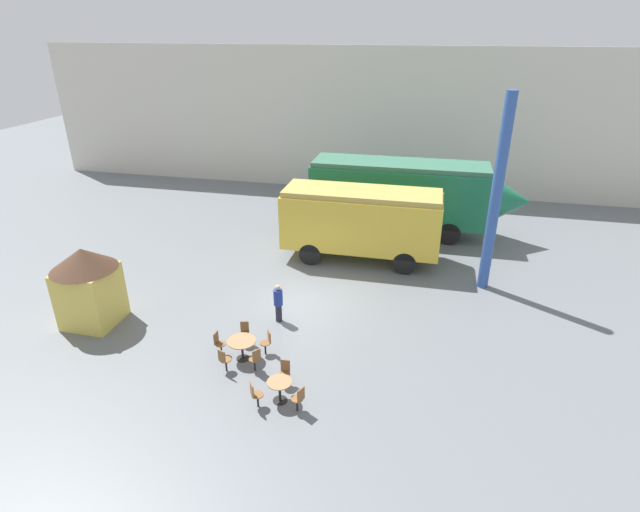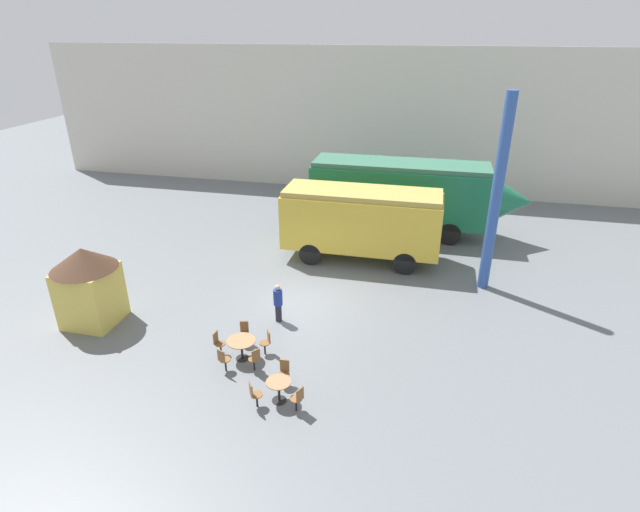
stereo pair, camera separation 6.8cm
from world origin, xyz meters
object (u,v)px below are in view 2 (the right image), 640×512
(cafe_chair_0, at_px, (255,358))
(ticket_kiosk, at_px, (87,282))
(streamlined_locomotive, at_px, (415,193))
(visitor_person, at_px, (278,302))
(cafe_table_near, at_px, (241,344))
(passenger_coach_vintage, at_px, (362,219))
(cafe_table_mid, at_px, (279,386))

(cafe_chair_0, bearing_deg, ticket_kiosk, 27.12)
(streamlined_locomotive, xyz_separation_m, visitor_person, (-4.32, -9.92, -1.42))
(streamlined_locomotive, xyz_separation_m, cafe_table_near, (-4.81, -12.44, -1.64))
(passenger_coach_vintage, distance_m, visitor_person, 6.56)
(passenger_coach_vintage, relative_size, cafe_chair_0, 8.25)
(cafe_table_near, distance_m, ticket_kiosk, 6.37)
(passenger_coach_vintage, relative_size, cafe_table_mid, 9.67)
(cafe_table_near, height_order, cafe_chair_0, cafe_chair_0)
(streamlined_locomotive, xyz_separation_m, passenger_coach_vintage, (-2.18, -3.83, -0.23))
(streamlined_locomotive, distance_m, cafe_table_near, 13.44)
(passenger_coach_vintage, distance_m, cafe_chair_0, 9.47)
(cafe_table_near, distance_m, cafe_table_mid, 2.48)
(cafe_table_mid, distance_m, visitor_person, 4.42)
(cafe_chair_0, height_order, ticket_kiosk, ticket_kiosk)
(visitor_person, bearing_deg, cafe_chair_0, -86.76)
(cafe_table_mid, xyz_separation_m, ticket_kiosk, (-8.02, 2.63, 1.14))
(passenger_coach_vintage, xyz_separation_m, cafe_table_near, (-2.63, -8.61, -1.41))
(cafe_table_mid, xyz_separation_m, cafe_chair_0, (-1.15, 1.15, -0.02))
(cafe_chair_0, bearing_deg, cafe_table_near, -0.00)
(visitor_person, bearing_deg, cafe_table_near, -100.91)
(streamlined_locomotive, relative_size, visitor_person, 7.26)
(cafe_table_near, bearing_deg, cafe_chair_0, -39.24)
(streamlined_locomotive, bearing_deg, passenger_coach_vintage, -119.59)
(cafe_table_near, bearing_deg, visitor_person, 79.09)
(passenger_coach_vintage, distance_m, cafe_table_near, 9.11)
(visitor_person, distance_m, ticket_kiosk, 6.93)
(cafe_table_near, xyz_separation_m, cafe_table_mid, (1.81, -1.69, -0.06))
(visitor_person, bearing_deg, cafe_table_mid, -72.52)
(streamlined_locomotive, xyz_separation_m, cafe_table_mid, (-3.00, -14.13, -1.71))
(cafe_chair_0, bearing_deg, streamlined_locomotive, -68.49)
(streamlined_locomotive, relative_size, cafe_table_mid, 14.87)
(passenger_coach_vintage, relative_size, cafe_table_near, 7.51)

